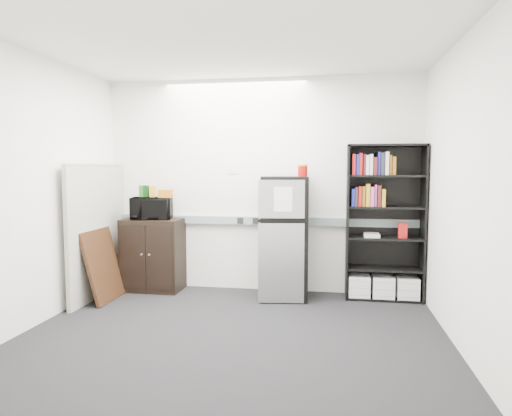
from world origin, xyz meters
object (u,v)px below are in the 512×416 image
(cubicle_partition, at_px, (97,231))
(cabinet, at_px, (153,254))
(bookshelf, at_px, (385,224))
(microwave, at_px, (152,208))
(refrigerator, at_px, (284,238))

(cubicle_partition, xyz_separation_m, cabinet, (0.54, 0.42, -0.35))
(bookshelf, bearing_deg, cubicle_partition, -171.94)
(microwave, height_order, refrigerator, refrigerator)
(bookshelf, distance_m, microwave, 2.89)
(refrigerator, bearing_deg, microwave, 170.75)
(bookshelf, xyz_separation_m, microwave, (-2.89, -0.08, 0.15))
(bookshelf, relative_size, microwave, 3.70)
(cabinet, distance_m, refrigerator, 1.72)
(cubicle_partition, bearing_deg, bookshelf, 8.06)
(cubicle_partition, distance_m, refrigerator, 2.27)
(cubicle_partition, height_order, microwave, cubicle_partition)
(cubicle_partition, xyz_separation_m, microwave, (0.54, 0.40, 0.25))
(bookshelf, xyz_separation_m, cubicle_partition, (-3.43, -0.49, -0.10))
(cabinet, bearing_deg, bookshelf, 1.28)
(cabinet, relative_size, microwave, 1.85)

